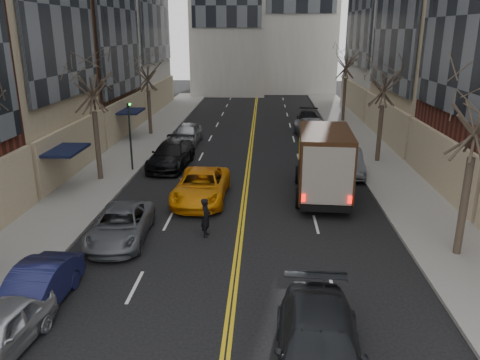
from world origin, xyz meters
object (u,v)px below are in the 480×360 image
Objects in this scene: observer_sedan at (319,349)px; taxi at (201,186)px; ups_truck at (323,163)px; pedestrian at (206,217)px.

observer_sedan is 1.00× the size of taxi.
ups_truck is 1.23× the size of observer_sedan.
pedestrian reaches higher than taxi.
observer_sedan is (-1.71, -14.03, -1.09)m from ups_truck.
ups_truck is 4.03× the size of pedestrian.
ups_truck is 7.93m from pedestrian.
observer_sedan is at bearing -93.55° from ups_truck.
taxi is at bearing 113.25° from observer_sedan.
observer_sedan is at bearing -150.17° from pedestrian.
pedestrian is at bearing -78.54° from taxi.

